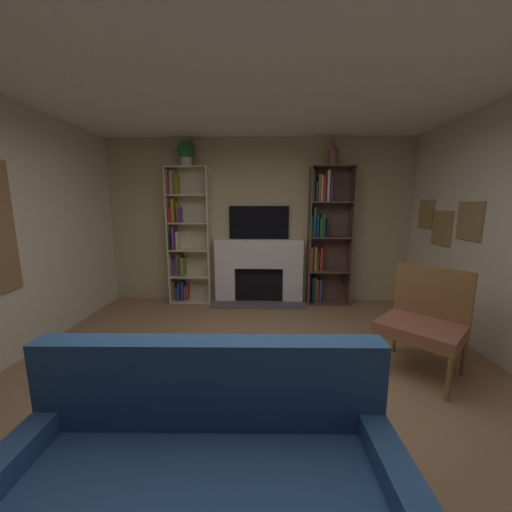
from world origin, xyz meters
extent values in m
plane|color=#936D4D|center=(0.00, 0.00, 0.00)|extent=(6.32, 6.32, 0.00)
cube|color=tan|center=(0.00, 2.66, 1.34)|extent=(5.09, 0.06, 2.68)
cube|color=olive|center=(2.47, 1.23, 1.44)|extent=(0.03, 0.41, 0.44)
cube|color=slate|center=(2.46, 1.23, 1.44)|extent=(0.01, 0.35, 0.38)
cube|color=olive|center=(2.47, 1.75, 1.31)|extent=(0.03, 0.41, 0.45)
cube|color=#878853|center=(2.46, 1.75, 1.31)|extent=(0.01, 0.35, 0.39)
cube|color=olive|center=(2.47, 2.17, 1.49)|extent=(0.03, 0.37, 0.41)
cube|color=#9F9945|center=(2.46, 2.17, 1.49)|extent=(0.01, 0.31, 0.35)
cube|color=white|center=(0.00, 0.00, 2.71)|extent=(5.09, 5.39, 0.06)
cube|color=white|center=(-0.56, 2.53, 0.29)|extent=(0.33, 0.20, 0.58)
cube|color=white|center=(0.56, 2.53, 0.29)|extent=(0.33, 0.20, 0.58)
cube|color=white|center=(0.00, 2.53, 0.82)|extent=(1.45, 0.20, 0.48)
cube|color=black|center=(0.00, 2.59, 0.29)|extent=(0.80, 0.08, 0.58)
cube|color=#5A5459|center=(0.00, 2.29, 0.01)|extent=(1.55, 0.30, 0.03)
cube|color=black|center=(0.00, 2.60, 1.33)|extent=(0.98, 0.06, 0.54)
cube|color=beige|center=(-1.47, 2.49, 1.10)|extent=(0.02, 0.29, 2.21)
cube|color=beige|center=(-0.81, 2.49, 1.10)|extent=(0.02, 0.29, 2.21)
cube|color=beige|center=(-1.14, 2.62, 1.10)|extent=(0.67, 0.02, 2.21)
cube|color=beige|center=(-1.14, 2.49, 0.01)|extent=(0.64, 0.29, 0.02)
cube|color=brown|center=(-1.43, 2.53, 0.17)|extent=(0.03, 0.17, 0.31)
cube|color=navy|center=(-1.38, 2.52, 0.13)|extent=(0.04, 0.18, 0.23)
cube|color=#4C3D72|center=(-1.34, 2.51, 0.18)|extent=(0.02, 0.21, 0.32)
cube|color=navy|center=(-1.29, 2.52, 0.18)|extent=(0.04, 0.18, 0.33)
cube|color=brown|center=(-1.25, 2.53, 0.13)|extent=(0.02, 0.17, 0.23)
cube|color=#B93632|center=(-1.22, 2.53, 0.15)|extent=(0.03, 0.16, 0.26)
cube|color=beige|center=(-1.14, 2.49, 0.44)|extent=(0.64, 0.29, 0.02)
cube|color=#553567|center=(-1.43, 2.53, 0.59)|extent=(0.03, 0.17, 0.27)
cube|color=#543D7A|center=(-1.39, 2.53, 0.60)|extent=(0.04, 0.16, 0.31)
cube|color=brown|center=(-1.35, 2.52, 0.63)|extent=(0.03, 0.18, 0.35)
cube|color=#1F764B|center=(-1.30, 2.52, 0.63)|extent=(0.02, 0.20, 0.36)
cube|color=olive|center=(-1.26, 2.51, 0.60)|extent=(0.04, 0.22, 0.31)
cube|color=beige|center=(-1.14, 2.49, 0.88)|extent=(0.64, 0.29, 0.02)
cube|color=black|center=(-1.44, 2.50, 1.03)|extent=(0.03, 0.24, 0.27)
cube|color=#673078|center=(-1.39, 2.50, 1.08)|extent=(0.04, 0.23, 0.37)
cube|color=beige|center=(-1.34, 2.53, 1.04)|extent=(0.04, 0.18, 0.29)
cube|color=beige|center=(-1.14, 2.49, 1.33)|extent=(0.64, 0.29, 0.02)
cube|color=#A5202E|center=(-1.43, 2.51, 1.46)|extent=(0.04, 0.22, 0.24)
cube|color=#A67821|center=(-1.37, 2.50, 1.52)|extent=(0.04, 0.23, 0.37)
cube|color=olive|center=(-1.33, 2.53, 1.50)|extent=(0.02, 0.16, 0.32)
cube|color=#64307C|center=(-1.28, 2.51, 1.46)|extent=(0.03, 0.21, 0.24)
cube|color=beige|center=(-1.14, 2.49, 1.77)|extent=(0.64, 0.29, 0.02)
cube|color=#B03038|center=(-1.43, 2.53, 1.94)|extent=(0.03, 0.17, 0.32)
cube|color=beige|center=(-1.39, 2.52, 1.96)|extent=(0.03, 0.18, 0.37)
cube|color=brown|center=(-1.34, 2.52, 1.97)|extent=(0.04, 0.20, 0.38)
cube|color=olive|center=(-1.30, 2.52, 1.93)|extent=(0.02, 0.18, 0.31)
cube|color=beige|center=(-1.14, 2.49, 2.20)|extent=(0.64, 0.29, 0.02)
cube|color=brown|center=(0.81, 2.47, 1.10)|extent=(0.02, 0.32, 2.21)
cube|color=brown|center=(1.47, 2.47, 1.10)|extent=(0.02, 0.32, 2.21)
cube|color=brown|center=(1.14, 2.62, 1.10)|extent=(0.67, 0.02, 2.21)
cube|color=brown|center=(1.14, 2.47, 0.01)|extent=(0.64, 0.32, 0.02)
cube|color=black|center=(0.84, 2.50, 0.26)|extent=(0.03, 0.23, 0.47)
cube|color=black|center=(0.89, 2.51, 0.24)|extent=(0.04, 0.22, 0.44)
cube|color=#237248|center=(0.93, 2.52, 0.23)|extent=(0.03, 0.19, 0.43)
cube|color=#A8392A|center=(0.97, 2.52, 0.21)|extent=(0.03, 0.19, 0.39)
cube|color=#34548F|center=(1.02, 2.52, 0.21)|extent=(0.03, 0.18, 0.39)
cube|color=brown|center=(1.14, 2.47, 0.55)|extent=(0.64, 0.32, 0.02)
cube|color=#9A6730|center=(0.85, 2.49, 0.76)|extent=(0.03, 0.25, 0.39)
cube|color=#B8332C|center=(0.88, 2.52, 0.76)|extent=(0.02, 0.19, 0.41)
cube|color=olive|center=(0.91, 2.49, 0.76)|extent=(0.04, 0.25, 0.39)
cube|color=brown|center=(0.96, 2.52, 0.72)|extent=(0.02, 0.20, 0.31)
cube|color=#AC341F|center=(1.01, 2.51, 0.74)|extent=(0.03, 0.21, 0.37)
cube|color=brown|center=(1.14, 2.47, 1.10)|extent=(0.64, 0.32, 0.02)
cube|color=#255586|center=(0.84, 2.51, 1.28)|extent=(0.02, 0.22, 0.33)
cube|color=#2A7847|center=(0.89, 2.51, 1.35)|extent=(0.03, 0.20, 0.47)
cube|color=navy|center=(0.94, 2.53, 1.28)|extent=(0.04, 0.18, 0.34)
cube|color=#317439|center=(0.98, 2.48, 1.26)|extent=(0.02, 0.26, 0.30)
cube|color=#29664F|center=(1.02, 2.51, 1.29)|extent=(0.04, 0.21, 0.35)
cube|color=black|center=(1.06, 2.50, 1.26)|extent=(0.03, 0.23, 0.29)
cube|color=brown|center=(1.14, 2.47, 1.66)|extent=(0.64, 0.32, 0.02)
cube|color=#2D754E|center=(0.85, 2.51, 1.91)|extent=(0.04, 0.20, 0.48)
cube|color=#542F7E|center=(0.90, 2.50, 1.82)|extent=(0.02, 0.24, 0.30)
cube|color=brown|center=(0.93, 2.48, 1.87)|extent=(0.03, 0.26, 0.41)
cube|color=beige|center=(0.97, 2.49, 1.86)|extent=(0.03, 0.24, 0.40)
cube|color=red|center=(1.01, 2.51, 1.85)|extent=(0.04, 0.21, 0.36)
cube|color=beige|center=(1.07, 2.49, 1.90)|extent=(0.04, 0.24, 0.48)
cube|color=#602B7C|center=(1.12, 2.51, 1.85)|extent=(0.03, 0.21, 0.36)
cube|color=brown|center=(1.14, 2.47, 2.20)|extent=(0.64, 0.32, 0.02)
cylinder|color=beige|center=(-1.14, 2.48, 2.28)|extent=(0.17, 0.17, 0.14)
sphere|color=#296A2B|center=(-1.14, 2.48, 2.46)|extent=(0.28, 0.28, 0.28)
cylinder|color=#84454F|center=(1.14, 2.48, 2.33)|extent=(0.15, 0.15, 0.25)
cylinder|color=#4C7F3F|center=(1.17, 2.48, 2.52)|extent=(0.01, 0.01, 0.12)
sphere|color=#D57095|center=(1.17, 2.48, 2.57)|extent=(0.05, 0.05, 0.05)
cylinder|color=#4C7F3F|center=(1.10, 2.48, 2.54)|extent=(0.01, 0.01, 0.17)
sphere|color=#D57095|center=(1.10, 2.48, 2.63)|extent=(0.05, 0.05, 0.05)
cylinder|color=#4C7F3F|center=(1.15, 2.49, 2.52)|extent=(0.01, 0.01, 0.12)
sphere|color=#D57095|center=(1.15, 2.49, 2.58)|extent=(0.04, 0.04, 0.04)
cylinder|color=#4C7F3F|center=(1.15, 2.48, 2.52)|extent=(0.01, 0.01, 0.12)
sphere|color=#D57095|center=(1.15, 2.48, 2.57)|extent=(0.04, 0.04, 0.04)
cube|color=#2B5084|center=(-0.19, -0.79, 0.65)|extent=(1.89, 0.20, 0.50)
cube|color=#2B5084|center=(0.68, -1.11, 0.26)|extent=(0.16, 0.85, 0.52)
cube|color=#2B5084|center=(-1.06, -1.15, 0.26)|extent=(0.16, 0.85, 0.52)
cylinder|color=brown|center=(2.01, 0.41, 0.22)|extent=(0.04, 0.04, 0.43)
cylinder|color=brown|center=(1.55, 0.85, 0.22)|extent=(0.04, 0.04, 0.43)
cylinder|color=brown|center=(1.63, 0.01, 0.22)|extent=(0.04, 0.04, 0.43)
cylinder|color=brown|center=(1.16, 0.45, 0.22)|extent=(0.04, 0.04, 0.43)
cube|color=brown|center=(1.59, 0.43, 0.47)|extent=(0.91, 0.91, 0.08)
cube|color=brown|center=(1.59, 0.43, 0.41)|extent=(0.91, 0.91, 0.04)
cube|color=brown|center=(1.77, 0.62, 0.72)|extent=(0.54, 0.52, 0.58)
camera|label=1|loc=(0.11, -2.24, 1.62)|focal=20.53mm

